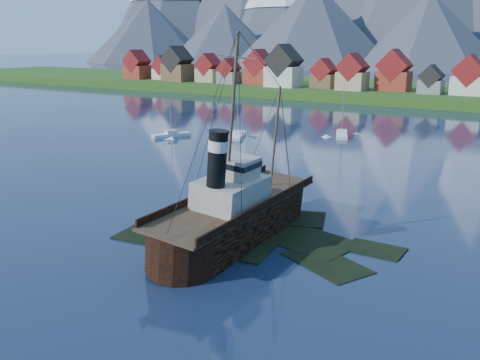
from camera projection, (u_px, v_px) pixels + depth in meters
The scene contains 9 objects.
ground at pixel (231, 237), 60.53m from camera, with size 1400.00×1400.00×0.00m, color #16233F.
shoal at pixel (255, 237), 61.46m from camera, with size 31.71×21.24×1.14m.
shore_bank at pixel (480, 100), 199.52m from camera, with size 600.00×80.00×3.20m, color #214E16.
seawall at pixel (460, 111), 168.45m from camera, with size 600.00×2.50×2.00m, color #3F3D38.
town at pixel (380, 75), 199.78m from camera, with size 250.96×16.69×17.30m.
tugboat_wreck at pixel (242, 210), 60.38m from camera, with size 6.99×30.11×23.86m.
sailboat_a at pixel (238, 136), 122.43m from camera, with size 6.10×9.85×11.83m.
sailboat_b at pixel (171, 135), 123.07m from camera, with size 6.27×8.91×12.96m.
sailboat_c at pixel (342, 135), 123.54m from camera, with size 5.98×10.01×12.65m.
Camera 1 is at (31.22, -47.57, 21.67)m, focal length 40.00 mm.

